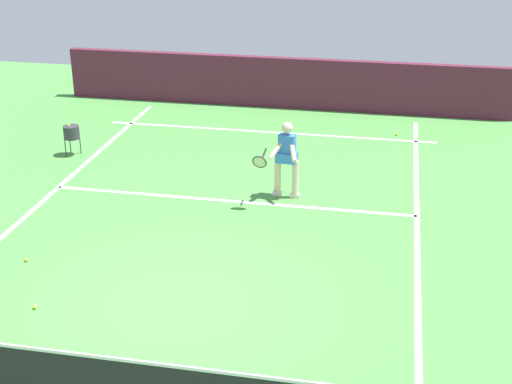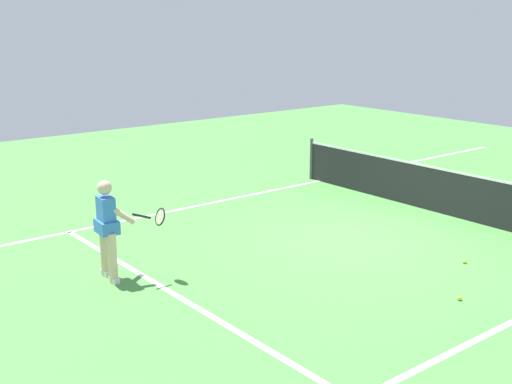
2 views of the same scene
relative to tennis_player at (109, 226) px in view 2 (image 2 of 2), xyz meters
The scene contains 7 objects.
ground_plane 4.48m from the tennis_player, 76.29° to the left, with size 27.67×27.67×0.00m, color #4C9342.
service_line_marking 1.41m from the tennis_player, 22.09° to the left, with size 7.24×0.10×0.01m, color white.
sideline_left_marking 5.06m from the tennis_player, 121.09° to the left, with size 0.10×19.29×0.01m, color white.
court_net 6.96m from the tennis_player, 81.37° to the left, with size 7.92×0.08×1.02m.
tennis_player is the anchor object (origin of this frame).
tennis_ball_mid 5.22m from the tennis_player, 42.33° to the left, with size 0.07×0.07×0.07m, color #D1E533.
tennis_ball_far 5.70m from the tennis_player, 57.99° to the left, with size 0.07×0.07×0.07m, color #D1E533.
Camera 2 is at (7.77, -8.48, 3.86)m, focal length 46.65 mm.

